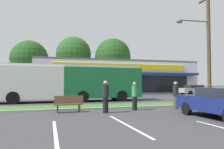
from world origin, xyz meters
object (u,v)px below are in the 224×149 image
object	(u,v)px
city_bus	(70,82)
bus_stop_bench	(69,104)
car_1	(221,102)
car_4	(116,90)
car_0	(195,90)
pedestrian_mid	(106,97)
pedestrian_near_bench	(135,96)
utility_pole	(207,42)
pedestrian_far	(176,95)

from	to	relation	value
city_bus	bus_stop_bench	size ratio (longest dim) A/B	8.14
car_1	car_4	xyz separation A→B (m)	(0.42, 18.19, 0.04)
city_bus	car_0	bearing A→B (deg)	-160.96
car_1	pedestrian_mid	distance (m)	5.82
pedestrian_near_bench	pedestrian_mid	size ratio (longest dim) A/B	0.96
utility_pole	car_4	bearing A→B (deg)	108.81
pedestrian_near_bench	pedestrian_far	xyz separation A→B (m)	(2.70, -0.26, 0.01)
pedestrian_mid	utility_pole	bearing A→B (deg)	149.06
city_bus	car_4	size ratio (longest dim) A/B	2.75
car_1	pedestrian_far	world-z (taller)	pedestrian_far
car_1	car_4	distance (m)	18.19
car_0	pedestrian_mid	world-z (taller)	pedestrian_mid
car_0	pedestrian_mid	xyz separation A→B (m)	(-16.88, -14.80, 0.18)
car_0	car_1	size ratio (longest dim) A/B	1.02
city_bus	car_1	world-z (taller)	city_bus
city_bus	car_1	xyz separation A→B (m)	(6.00, -11.39, -1.01)
bus_stop_bench	city_bus	bearing A→B (deg)	-95.51
utility_pole	pedestrian_near_bench	world-z (taller)	utility_pole
car_4	utility_pole	bearing A→B (deg)	-71.19
utility_pole	car_4	distance (m)	13.25
utility_pole	car_1	distance (m)	8.78
city_bus	pedestrian_near_bench	size ratio (longest dim) A/B	7.55
pedestrian_near_bench	utility_pole	bearing A→B (deg)	-12.51
bus_stop_bench	pedestrian_far	xyz separation A→B (m)	(6.68, -0.31, 0.38)
bus_stop_bench	car_4	bearing A→B (deg)	-116.82
pedestrian_near_bench	pedestrian_far	distance (m)	2.71
car_4	pedestrian_near_bench	distance (m)	14.48
car_0	car_1	bearing A→B (deg)	-123.75
bus_stop_bench	car_1	world-z (taller)	car_1
city_bus	car_0	distance (m)	19.41
bus_stop_bench	car_0	xyz separation A→B (m)	(18.85, 14.08, 0.22)
pedestrian_near_bench	pedestrian_mid	distance (m)	2.12
car_1	pedestrian_mid	bearing A→B (deg)	54.43
pedestrian_mid	car_0	bearing A→B (deg)	172.84
utility_pole	car_0	size ratio (longest dim) A/B	1.95
car_4	pedestrian_far	distance (m)	14.40
car_1	pedestrian_near_bench	xyz separation A→B (m)	(-2.73, 4.05, 0.11)
city_bus	bus_stop_bench	xyz separation A→B (m)	(-0.70, -7.28, -1.26)
bus_stop_bench	pedestrian_near_bench	size ratio (longest dim) A/B	0.93
pedestrian_far	car_4	bearing A→B (deg)	-34.35
utility_pole	pedestrian_far	xyz separation A→B (m)	(-4.50, -2.49, -4.07)
bus_stop_bench	pedestrian_far	size ratio (longest dim) A/B	0.91
car_1	pedestrian_near_bench	bearing A→B (deg)	33.92
pedestrian_mid	pedestrian_far	world-z (taller)	pedestrian_mid
bus_stop_bench	car_4	world-z (taller)	car_4
car_0	pedestrian_mid	bearing A→B (deg)	-138.77
bus_stop_bench	pedestrian_mid	world-z (taller)	pedestrian_mid
city_bus	pedestrian_far	size ratio (longest dim) A/B	7.42
pedestrian_near_bench	bus_stop_bench	bearing A→B (deg)	149.56
car_0	pedestrian_near_bench	bearing A→B (deg)	-136.47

